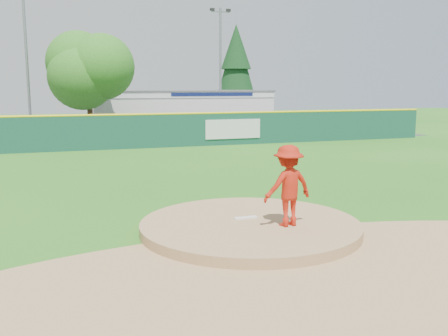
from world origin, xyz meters
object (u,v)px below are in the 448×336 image
object	(u,v)px
van	(165,126)
conifer_tree	(236,67)
light_pole_right	(220,63)
light_pole_left	(26,51)
pool_building_grp	(177,109)
deciduous_tree	(88,73)
pitcher	(288,186)

from	to	relation	value
van	conifer_tree	bearing A→B (deg)	-32.67
conifer_tree	van	bearing A→B (deg)	-133.22
van	light_pole_right	size ratio (longest dim) A/B	0.48
light_pole_left	pool_building_grp	bearing A→B (deg)	22.60
pool_building_grp	light_pole_right	bearing A→B (deg)	-44.95
van	pool_building_grp	size ratio (longest dim) A/B	0.31
deciduous_tree	light_pole_left	distance (m)	4.72
pitcher	deciduous_tree	size ratio (longest dim) A/B	0.27
pool_building_grp	conifer_tree	bearing A→B (deg)	29.78
pool_building_grp	light_pole_left	bearing A→B (deg)	-157.40
deciduous_tree	light_pole_right	distance (m)	11.75
pitcher	deciduous_tree	world-z (taller)	deciduous_tree
van	light_pole_left	size ratio (longest dim) A/B	0.43
van	conifer_tree	xyz separation A→B (m)	(9.50, 10.11, 4.86)
deciduous_tree	light_pole_left	bearing A→B (deg)	153.43
van	deciduous_tree	bearing A→B (deg)	109.77
van	pool_building_grp	distance (m)	6.67
pitcher	van	bearing A→B (deg)	-104.14
light_pole_left	van	bearing A→B (deg)	-6.64
pool_building_grp	conifer_tree	distance (m)	8.95
light_pole_right	light_pole_left	bearing A→B (deg)	-172.41
pitcher	light_pole_left	size ratio (longest dim) A/B	0.18
pool_building_grp	deciduous_tree	size ratio (longest dim) A/B	2.07
pitcher	pool_building_grp	xyz separation A→B (m)	(5.28, 32.61, 0.43)
van	light_pole_right	bearing A→B (deg)	-49.98
pitcher	pool_building_grp	size ratio (longest dim) A/B	0.13
deciduous_tree	light_pole_left	xyz separation A→B (m)	(-4.00, 2.00, 1.50)
pitcher	light_pole_right	xyz separation A→B (m)	(8.27, 29.62, 4.31)
van	pool_building_grp	bearing A→B (deg)	-11.72
pool_building_grp	light_pole_left	world-z (taller)	light_pole_left
conifer_tree	light_pole_left	distance (m)	21.03
deciduous_tree	van	bearing A→B (deg)	9.22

